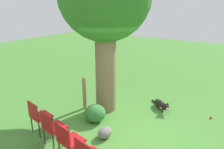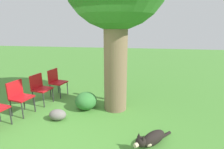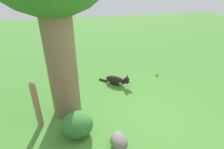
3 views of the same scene
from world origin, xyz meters
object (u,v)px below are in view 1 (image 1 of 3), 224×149
at_px(fence_post, 84,93).
at_px(red_chair_3, 38,115).
at_px(red_chair_1, 68,139).
at_px(tennis_ball, 211,117).
at_px(dog, 161,105).
at_px(red_chair_2, 52,126).

height_order(fence_post, red_chair_3, fence_post).
height_order(red_chair_1, tennis_ball, red_chair_1).
xyz_separation_m(fence_post, red_chair_1, (-1.97, -1.22, -0.01)).
bearing_deg(red_chair_3, dog, -24.37).
distance_m(red_chair_2, red_chair_3, 0.67).
bearing_deg(tennis_ball, dog, 99.01).
bearing_deg(fence_post, tennis_ball, -67.11).
bearing_deg(red_chair_2, dog, -13.52).
relative_size(red_chair_2, tennis_ball, 12.35).
distance_m(red_chair_1, tennis_ball, 4.01).
height_order(fence_post, tennis_ball, fence_post).
distance_m(red_chair_1, red_chair_2, 0.67).
xyz_separation_m(dog, red_chair_1, (-3.16, 0.75, 0.36)).
height_order(red_chair_1, red_chair_3, same).
xyz_separation_m(dog, red_chair_3, (-2.82, 2.04, 0.36)).
distance_m(fence_post, red_chair_2, 1.89).
distance_m(dog, red_chair_3, 3.50).
xyz_separation_m(red_chair_3, tennis_ball, (3.04, -3.41, -0.46)).
bearing_deg(red_chair_3, fence_post, 8.91).
height_order(dog, red_chair_3, red_chair_3).
bearing_deg(red_chair_1, red_chair_3, 86.91).
bearing_deg(tennis_ball, red_chair_1, 147.91).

